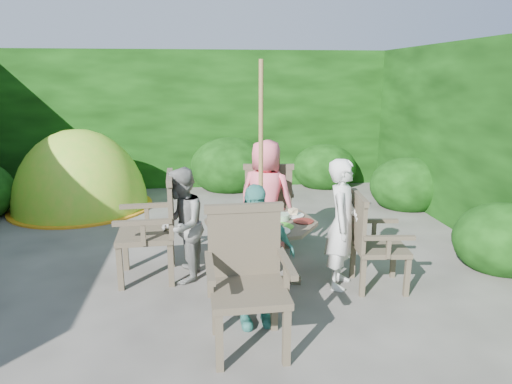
{
  "coord_description": "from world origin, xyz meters",
  "views": [
    {
      "loc": [
        0.12,
        -4.94,
        2.06
      ],
      "look_at": [
        0.67,
        -0.27,
        0.85
      ],
      "focal_mm": 32.0,
      "sensor_mm": 36.0,
      "label": 1
    }
  ],
  "objects": [
    {
      "name": "child_back",
      "position": [
        0.83,
        0.12,
        0.68
      ],
      "size": [
        0.79,
        0.7,
        1.35
      ],
      "primitive_type": "imported",
      "rotation": [
        0.0,
        0.0,
        2.64
      ],
      "color": "#F9667A",
      "rests_on": "ground"
    },
    {
      "name": "garden_chair_left",
      "position": [
        -0.39,
        -0.42,
        0.56
      ],
      "size": [
        0.6,
        0.66,
        1.06
      ],
      "rotation": [
        0.0,
        0.0,
        -1.52
      ],
      "color": "#3E3628",
      "rests_on": "ground"
    },
    {
      "name": "child_right",
      "position": [
        1.45,
        -0.83,
        0.65
      ],
      "size": [
        0.48,
        0.56,
        1.29
      ],
      "primitive_type": "imported",
      "rotation": [
        0.0,
        0.0,
        1.13
      ],
      "color": "white",
      "rests_on": "ground"
    },
    {
      "name": "garden_chair_front",
      "position": [
        0.43,
        -1.73,
        0.56
      ],
      "size": [
        0.64,
        0.58,
        1.05
      ],
      "rotation": [
        0.0,
        0.0,
        0.03
      ],
      "color": "#3E3628",
      "rests_on": "ground"
    },
    {
      "name": "parasol_pole",
      "position": [
        0.67,
        -0.67,
        1.1
      ],
      "size": [
        0.05,
        0.05,
        2.2
      ],
      "primitive_type": "cylinder",
      "rotation": [
        0.0,
        0.0,
        -0.2
      ],
      "color": "olive",
      "rests_on": "ground"
    },
    {
      "name": "garden_chair_right",
      "position": [
        1.74,
        -0.9,
        0.49
      ],
      "size": [
        0.54,
        0.59,
        0.91
      ],
      "rotation": [
        0.0,
        0.0,
        1.47
      ],
      "color": "#3E3628",
      "rests_on": "ground"
    },
    {
      "name": "hedge_enclosure",
      "position": [
        0.0,
        1.33,
        1.25
      ],
      "size": [
        9.0,
        9.0,
        2.5
      ],
      "color": "black",
      "rests_on": "ground"
    },
    {
      "name": "child_front",
      "position": [
        0.51,
        -1.45,
        0.61
      ],
      "size": [
        0.75,
        0.4,
        1.22
      ],
      "primitive_type": "imported",
      "rotation": [
        0.0,
        0.0,
        0.15
      ],
      "color": "teal",
      "rests_on": "ground"
    },
    {
      "name": "ground",
      "position": [
        0.0,
        0.0,
        0.0
      ],
      "size": [
        60.0,
        60.0,
        0.0
      ],
      "primitive_type": "plane",
      "color": "#47443F",
      "rests_on": "ground"
    },
    {
      "name": "patio_table",
      "position": [
        0.67,
        -0.67,
        0.56
      ],
      "size": [
        1.34,
        1.34,
        0.79
      ],
      "rotation": [
        0.0,
        0.0,
        -0.2
      ],
      "color": "#3E3628",
      "rests_on": "ground"
    },
    {
      "name": "garden_chair_back",
      "position": [
        0.89,
        0.4,
        0.54
      ],
      "size": [
        0.66,
        0.61,
        1.01
      ],
      "rotation": [
        0.0,
        0.0,
        3.02
      ],
      "color": "#3E3628",
      "rests_on": "ground"
    },
    {
      "name": "child_left",
      "position": [
        -0.12,
        -0.5,
        0.59
      ],
      "size": [
        0.5,
        0.61,
        1.18
      ],
      "primitive_type": "imported",
      "rotation": [
        0.0,
        0.0,
        -1.67
      ],
      "color": "gray",
      "rests_on": "ground"
    },
    {
      "name": "dome_tent",
      "position": [
        -1.82,
        2.34,
        0.0
      ],
      "size": [
        2.41,
        2.41,
        2.51
      ],
      "rotation": [
        0.0,
        0.0,
        0.19
      ],
      "color": "#7CD529",
      "rests_on": "ground"
    }
  ]
}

